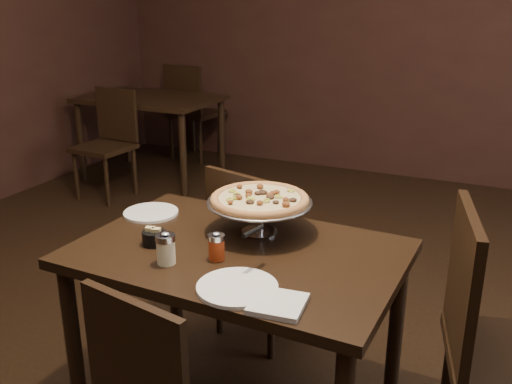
% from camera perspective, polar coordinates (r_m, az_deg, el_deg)
% --- Properties ---
extents(room, '(6.04, 7.04, 2.84)m').
position_cam_1_polar(room, '(1.89, 2.13, 12.88)').
color(room, black).
rests_on(room, ground).
extents(dining_table, '(1.20, 0.82, 0.73)m').
position_cam_1_polar(dining_table, '(2.13, -1.80, -8.07)').
color(dining_table, black).
rests_on(dining_table, ground).
extents(background_table, '(1.19, 0.80, 0.75)m').
position_cam_1_polar(background_table, '(5.25, -10.52, 8.30)').
color(background_table, black).
rests_on(background_table, ground).
extents(pizza_stand, '(0.41, 0.41, 0.17)m').
position_cam_1_polar(pizza_stand, '(2.17, 0.36, -0.77)').
color(pizza_stand, '#B4B5BB').
rests_on(pizza_stand, dining_table).
extents(parmesan_shaker, '(0.07, 0.07, 0.12)m').
position_cam_1_polar(parmesan_shaker, '(1.98, -9.01, -5.59)').
color(parmesan_shaker, '#F9F2C2').
rests_on(parmesan_shaker, dining_table).
extents(pepper_flake_shaker, '(0.06, 0.06, 0.10)m').
position_cam_1_polar(pepper_flake_shaker, '(1.99, -3.98, -5.44)').
color(pepper_flake_shaker, maroon).
rests_on(pepper_flake_shaker, dining_table).
extents(packet_caddy, '(0.09, 0.09, 0.07)m').
position_cam_1_polar(packet_caddy, '(2.14, -10.19, -4.48)').
color(packet_caddy, black).
rests_on(packet_caddy, dining_table).
extents(napkin_stack, '(0.17, 0.17, 0.02)m').
position_cam_1_polar(napkin_stack, '(1.72, 2.20, -11.11)').
color(napkin_stack, silver).
rests_on(napkin_stack, dining_table).
extents(plate_left, '(0.23, 0.23, 0.01)m').
position_cam_1_polar(plate_left, '(2.45, -10.46, -2.04)').
color(plate_left, white).
rests_on(plate_left, dining_table).
extents(plate_near, '(0.26, 0.26, 0.01)m').
position_cam_1_polar(plate_near, '(1.81, -1.89, -9.51)').
color(plate_near, white).
rests_on(plate_near, dining_table).
extents(serving_spatula, '(0.11, 0.11, 0.02)m').
position_cam_1_polar(serving_spatula, '(1.89, -0.29, -4.03)').
color(serving_spatula, '#B4B5BB').
rests_on(serving_spatula, pizza_stand).
extents(chair_far, '(0.50, 0.50, 0.87)m').
position_cam_1_polar(chair_far, '(2.70, 0.11, -5.70)').
color(chair_far, black).
rests_on(chair_far, ground).
extents(chair_side, '(0.54, 0.54, 0.97)m').
position_cam_1_polar(chair_side, '(2.10, 22.87, -13.47)').
color(chair_side, black).
rests_on(chair_side, ground).
extents(bg_chair_far, '(0.50, 0.50, 0.96)m').
position_cam_1_polar(bg_chair_far, '(5.82, -6.50, 8.32)').
color(bg_chair_far, black).
rests_on(bg_chair_far, ground).
extents(bg_chair_near, '(0.44, 0.44, 0.88)m').
position_cam_1_polar(bg_chair_near, '(4.87, -14.51, 5.16)').
color(bg_chair_near, black).
rests_on(bg_chair_near, ground).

